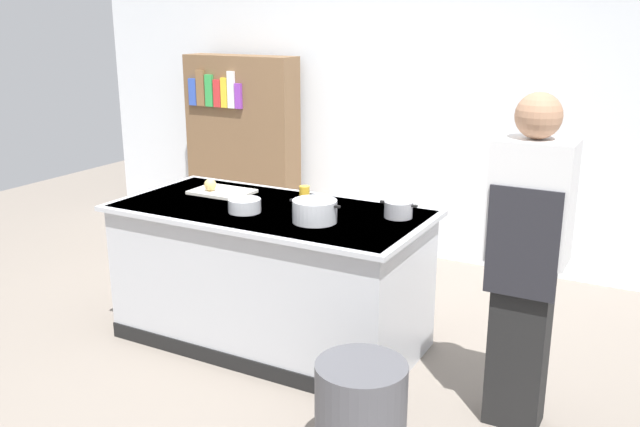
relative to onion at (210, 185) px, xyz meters
The scene contains 12 objects.
ground_plane 1.11m from the onion, 12.09° to the right, with size 10.00×10.00×0.00m, color slate.
back_wall 2.13m from the onion, 74.69° to the left, with size 6.40×0.12×3.00m, color silver.
counter_island 0.74m from the onion, 12.15° to the right, with size 1.98×0.98×0.90m.
cutting_board 0.09m from the onion, 37.92° to the left, with size 0.40×0.28×0.02m, color silver.
onion is the anchor object (origin of this frame).
stock_pot 0.96m from the onion, 14.14° to the right, with size 0.33×0.26×0.13m.
sauce_pan 1.33m from the onion, ahead, with size 0.23×0.17×0.10m.
mixing_bowl 0.52m from the onion, 29.49° to the right, with size 0.20×0.20×0.08m, color #B7BABF.
juice_cup 0.66m from the onion, 11.84° to the left, with size 0.07×0.07×0.10m, color yellow.
trash_bin 2.04m from the onion, 32.59° to the right, with size 0.43×0.43×0.53m, color #4C4C51.
person_chef 2.18m from the onion, ahead, with size 0.38×0.25×1.72m.
bookshelf 1.91m from the onion, 118.33° to the left, with size 1.10×0.31×1.70m.
Camera 1 is at (2.26, -3.50, 2.07)m, focal length 39.00 mm.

